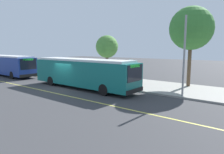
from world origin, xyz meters
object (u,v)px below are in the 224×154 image
at_px(transit_bus_main, 83,72).
at_px(pedestrian_commuter, 121,76).
at_px(waiting_bench, 122,78).
at_px(route_sign_post, 131,70).
at_px(transit_bus_second, 9,65).

bearing_deg(transit_bus_main, pedestrian_commuter, 50.88).
height_order(waiting_bench, pedestrian_commuter, pedestrian_commuter).
bearing_deg(waiting_bench, route_sign_post, -38.88).
bearing_deg(pedestrian_commuter, transit_bus_main, -129.12).
distance_m(route_sign_post, pedestrian_commuter, 2.05).
height_order(transit_bus_main, route_sign_post, same).
bearing_deg(waiting_bench, pedestrian_commuter, -57.02).
bearing_deg(waiting_bench, transit_bus_main, -111.79).
bearing_deg(route_sign_post, transit_bus_second, -172.59).
relative_size(transit_bus_main, route_sign_post, 4.44).
height_order(transit_bus_main, transit_bus_second, same).
bearing_deg(route_sign_post, pedestrian_commuter, 155.10).
relative_size(transit_bus_main, transit_bus_second, 1.11).
bearing_deg(transit_bus_main, transit_bus_second, -179.21).
xyz_separation_m(transit_bus_second, pedestrian_commuter, (17.66, 3.31, -0.50)).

